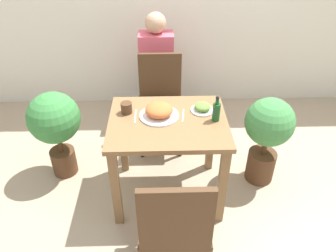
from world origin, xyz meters
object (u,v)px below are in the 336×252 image
(chair_near, at_px, (174,223))
(potted_plant_left, at_px, (55,124))
(food_plate, at_px, (159,111))
(sauce_bottle, at_px, (216,111))
(person_figure, at_px, (157,71))
(drink_cup, at_px, (126,108))
(chair_far, at_px, (160,97))
(potted_plant_right, at_px, (268,132))
(side_plate, at_px, (202,108))

(chair_near, xyz_separation_m, potted_plant_left, (-0.93, 1.01, 0.02))
(food_plate, relative_size, potted_plant_left, 0.37)
(sauce_bottle, bearing_deg, potted_plant_left, 167.30)
(person_figure, bearing_deg, drink_cup, -102.18)
(drink_cup, distance_m, potted_plant_left, 0.68)
(potted_plant_left, xyz_separation_m, person_figure, (0.83, 0.85, 0.06))
(drink_cup, height_order, sauce_bottle, sauce_bottle)
(drink_cup, bearing_deg, chair_far, 67.56)
(food_plate, relative_size, potted_plant_right, 0.37)
(side_plate, distance_m, drink_cup, 0.56)
(side_plate, height_order, potted_plant_left, potted_plant_left)
(chair_near, relative_size, person_figure, 0.76)
(sauce_bottle, height_order, potted_plant_left, sauce_bottle)
(food_plate, xyz_separation_m, potted_plant_right, (0.87, 0.09, -0.27))
(chair_far, distance_m, potted_plant_left, 0.97)
(chair_near, height_order, sauce_bottle, sauce_bottle)
(potted_plant_left, distance_m, person_figure, 1.19)
(food_plate, relative_size, person_figure, 0.25)
(drink_cup, bearing_deg, person_figure, 77.82)
(person_figure, bearing_deg, chair_far, -85.24)
(chair_near, height_order, potted_plant_left, chair_near)
(potted_plant_right, bearing_deg, potted_plant_left, 175.68)
(sauce_bottle, relative_size, person_figure, 0.17)
(potted_plant_left, bearing_deg, chair_far, 27.38)
(food_plate, distance_m, potted_plant_right, 0.91)
(chair_near, relative_size, sauce_bottle, 4.44)
(side_plate, bearing_deg, potted_plant_left, 172.43)
(chair_near, xyz_separation_m, drink_cup, (-0.32, 0.84, 0.26))
(chair_near, height_order, chair_far, same)
(chair_near, relative_size, drink_cup, 10.67)
(potted_plant_right, xyz_separation_m, person_figure, (-0.89, 0.98, 0.08))
(chair_far, relative_size, drink_cup, 10.67)
(chair_far, relative_size, potted_plant_left, 1.12)
(chair_far, bearing_deg, potted_plant_left, -152.62)
(drink_cup, bearing_deg, side_plate, 0.77)
(side_plate, xyz_separation_m, person_figure, (-0.34, 1.00, -0.17))
(side_plate, relative_size, drink_cup, 2.10)
(potted_plant_right, relative_size, person_figure, 0.67)
(sauce_bottle, distance_m, potted_plant_right, 0.57)
(food_plate, xyz_separation_m, potted_plant_left, (-0.85, 0.22, -0.25))
(potted_plant_left, bearing_deg, sauce_bottle, -12.70)
(chair_far, relative_size, food_plate, 3.06)
(chair_far, relative_size, potted_plant_right, 1.13)
(side_plate, height_order, drink_cup, drink_cup)
(food_plate, distance_m, drink_cup, 0.25)
(chair_near, bearing_deg, side_plate, -106.04)
(chair_far, relative_size, side_plate, 5.08)
(chair_far, bearing_deg, chair_near, -87.35)
(drink_cup, xyz_separation_m, person_figure, (0.22, 1.01, -0.18))
(chair_far, height_order, sauce_bottle, sauce_bottle)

